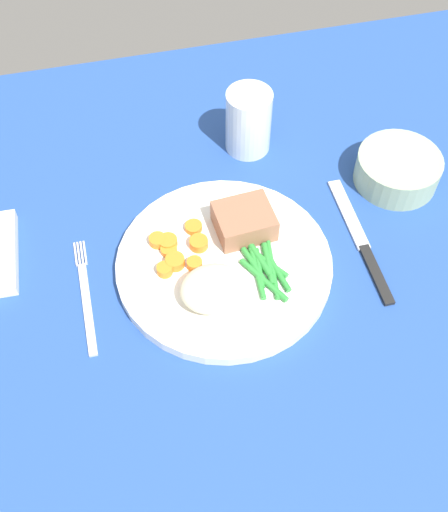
# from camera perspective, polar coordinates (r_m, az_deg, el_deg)

# --- Properties ---
(dining_table) EXTENTS (1.20, 0.90, 0.02)m
(dining_table) POSITION_cam_1_polar(r_m,az_deg,el_deg) (0.80, 1.73, -1.19)
(dining_table) COLOR #234793
(dining_table) RESTS_ON ground
(dinner_plate) EXTENTS (0.27, 0.27, 0.02)m
(dinner_plate) POSITION_cam_1_polar(r_m,az_deg,el_deg) (0.78, 0.00, -0.77)
(dinner_plate) COLOR white
(dinner_plate) RESTS_ON dining_table
(meat_portion) EXTENTS (0.08, 0.07, 0.03)m
(meat_portion) POSITION_cam_1_polar(r_m,az_deg,el_deg) (0.79, 1.85, 3.21)
(meat_portion) COLOR #936047
(meat_portion) RESTS_ON dinner_plate
(mashed_potatoes) EXTENTS (0.08, 0.07, 0.04)m
(mashed_potatoes) POSITION_cam_1_polar(r_m,az_deg,el_deg) (0.73, -0.97, -2.99)
(mashed_potatoes) COLOR beige
(mashed_potatoes) RESTS_ON dinner_plate
(carrot_slices) EXTENTS (0.07, 0.08, 0.01)m
(carrot_slices) POSITION_cam_1_polar(r_m,az_deg,el_deg) (0.78, -4.23, 0.63)
(carrot_slices) COLOR orange
(carrot_slices) RESTS_ON dinner_plate
(green_beans) EXTENTS (0.05, 0.10, 0.01)m
(green_beans) POSITION_cam_1_polar(r_m,az_deg,el_deg) (0.76, 3.66, -1.07)
(green_beans) COLOR #2D8C38
(green_beans) RESTS_ON dinner_plate
(fork) EXTENTS (0.01, 0.17, 0.00)m
(fork) POSITION_cam_1_polar(r_m,az_deg,el_deg) (0.78, -12.47, -3.59)
(fork) COLOR silver
(fork) RESTS_ON dining_table
(knife) EXTENTS (0.02, 0.21, 0.01)m
(knife) POSITION_cam_1_polar(r_m,az_deg,el_deg) (0.83, 12.40, 1.26)
(knife) COLOR black
(knife) RESTS_ON dining_table
(water_glass) EXTENTS (0.06, 0.06, 0.09)m
(water_glass) POSITION_cam_1_polar(r_m,az_deg,el_deg) (0.90, 2.23, 11.82)
(water_glass) COLOR silver
(water_glass) RESTS_ON dining_table
(salad_bowl) EXTENTS (0.11, 0.11, 0.04)m
(salad_bowl) POSITION_cam_1_polar(r_m,az_deg,el_deg) (0.89, 15.57, 7.73)
(salad_bowl) COLOR #99B28C
(salad_bowl) RESTS_ON dining_table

